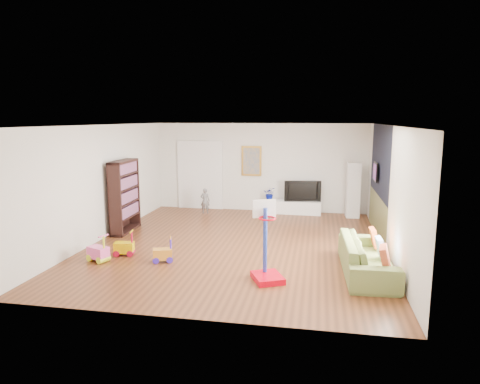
% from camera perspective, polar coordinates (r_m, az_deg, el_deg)
% --- Properties ---
extents(floor, '(6.50, 7.50, 0.00)m').
position_cam_1_polar(floor, '(9.86, -0.43, -6.99)').
color(floor, brown).
rests_on(floor, ground).
extents(ceiling, '(6.50, 7.50, 0.00)m').
position_cam_1_polar(ceiling, '(9.44, -0.45, 8.90)').
color(ceiling, white).
rests_on(ceiling, ground).
extents(wall_back, '(6.50, 0.00, 2.70)m').
position_cam_1_polar(wall_back, '(13.22, 2.64, 3.29)').
color(wall_back, silver).
rests_on(wall_back, ground).
extents(wall_front, '(6.50, 0.00, 2.70)m').
position_cam_1_polar(wall_front, '(5.99, -7.26, -4.78)').
color(wall_front, white).
rests_on(wall_front, ground).
extents(wall_left, '(0.00, 7.50, 2.70)m').
position_cam_1_polar(wall_left, '(10.65, -17.87, 1.24)').
color(wall_left, white).
rests_on(wall_left, ground).
extents(wall_right, '(0.00, 7.50, 2.70)m').
position_cam_1_polar(wall_right, '(9.50, 19.19, 0.18)').
color(wall_right, white).
rests_on(wall_right, ground).
extents(navy_accent, '(0.01, 3.20, 1.70)m').
position_cam_1_polar(navy_accent, '(10.81, 18.17, 4.02)').
color(navy_accent, black).
rests_on(navy_accent, wall_right).
extents(olive_wainscot, '(0.01, 3.20, 1.00)m').
position_cam_1_polar(olive_wainscot, '(11.02, 17.80, -2.98)').
color(olive_wainscot, brown).
rests_on(olive_wainscot, wall_right).
extents(doorway, '(1.45, 0.06, 2.10)m').
position_cam_1_polar(doorway, '(13.61, -5.35, 2.17)').
color(doorway, white).
rests_on(doorway, ground).
extents(painting_back, '(0.62, 0.06, 0.92)m').
position_cam_1_polar(painting_back, '(13.20, 1.55, 4.16)').
color(painting_back, gold).
rests_on(painting_back, wall_back).
extents(artwork_right, '(0.04, 0.56, 0.46)m').
position_cam_1_polar(artwork_right, '(11.03, 17.62, 2.58)').
color(artwork_right, '#7F3F8C').
rests_on(artwork_right, wall_right).
extents(media_console, '(1.68, 0.45, 0.39)m').
position_cam_1_polar(media_console, '(13.03, 7.08, -2.02)').
color(media_console, white).
rests_on(media_console, ground).
extents(tall_cabinet, '(0.39, 0.39, 1.60)m').
position_cam_1_polar(tall_cabinet, '(12.77, 14.85, 0.25)').
color(tall_cabinet, white).
rests_on(tall_cabinet, ground).
extents(bookshelf, '(0.38, 1.26, 1.82)m').
position_cam_1_polar(bookshelf, '(11.17, -15.14, -0.55)').
color(bookshelf, black).
rests_on(bookshelf, ground).
extents(sofa, '(0.95, 2.24, 0.65)m').
position_cam_1_polar(sofa, '(8.34, 16.59, -8.24)').
color(sofa, olive).
rests_on(sofa, ground).
extents(basketball_hoop, '(0.70, 0.75, 1.44)m').
position_cam_1_polar(basketball_hoop, '(7.54, 3.75, -6.63)').
color(basketball_hoop, red).
rests_on(basketball_hoop, ground).
extents(ride_on_yellow, '(0.44, 0.32, 0.53)m').
position_cam_1_polar(ride_on_yellow, '(9.34, -15.22, -6.61)').
color(ride_on_yellow, '#D8B300').
rests_on(ride_on_yellow, ground).
extents(ride_on_orange, '(0.44, 0.35, 0.51)m').
position_cam_1_polar(ride_on_orange, '(8.77, -10.29, -7.59)').
color(ride_on_orange, orange).
rests_on(ride_on_orange, ground).
extents(ride_on_pink, '(0.49, 0.40, 0.56)m').
position_cam_1_polar(ride_on_pink, '(9.12, -18.41, -7.06)').
color(ride_on_pink, '#FC5BAD').
rests_on(ride_on_pink, ground).
extents(child, '(0.30, 0.22, 0.77)m').
position_cam_1_polar(child, '(12.98, -4.68, -1.18)').
color(child, slate).
rests_on(child, ground).
extents(tv, '(1.10, 0.32, 0.63)m').
position_cam_1_polar(tv, '(12.97, 8.29, 0.19)').
color(tv, black).
rests_on(tv, media_console).
extents(vase_plant, '(0.39, 0.34, 0.40)m').
position_cam_1_polar(vase_plant, '(13.00, 4.00, -0.21)').
color(vase_plant, '#061387').
rests_on(vase_plant, media_console).
extents(pillow_left, '(0.18, 0.43, 0.42)m').
position_cam_1_polar(pillow_left, '(7.71, 18.79, -8.39)').
color(pillow_left, '#B04527').
rests_on(pillow_left, sofa).
extents(pillow_center, '(0.11, 0.37, 0.36)m').
position_cam_1_polar(pillow_center, '(8.32, 18.24, -7.03)').
color(pillow_center, white).
rests_on(pillow_center, sofa).
extents(pillow_right, '(0.11, 0.37, 0.37)m').
position_cam_1_polar(pillow_right, '(8.95, 17.44, -5.80)').
color(pillow_right, '#A8411C').
rests_on(pillow_right, sofa).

